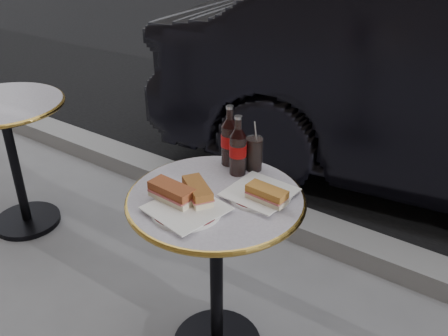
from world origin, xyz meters
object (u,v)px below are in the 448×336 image
Objects in this scene: plate_right at (260,194)px; bistro_table at (216,278)px; cola_bottle_right at (238,145)px; cola_bottle_left at (230,135)px; cola_glass at (254,154)px; plate_left at (186,210)px.

bistro_table is at bearing -143.79° from plate_right.
plate_right is 0.21m from cola_bottle_right.
cola_bottle_right is at bearing 98.90° from bistro_table.
cola_bottle_right is (0.07, -0.05, -0.00)m from cola_bottle_left.
cola_glass reaches higher than plate_right.
cola_glass is (0.10, 0.01, -0.05)m from cola_bottle_left.
cola_bottle_right is (-0.01, 0.31, 0.11)m from plate_left.
cola_glass reaches higher than bistro_table.
cola_glass is (-0.12, 0.15, 0.06)m from plate_right.
cola_bottle_right is at bearing -118.89° from cola_glass.
cola_glass is at bearing 128.34° from plate_right.
plate_right is 0.96× the size of cola_bottle_right.
cola_bottle_right reaches higher than cola_glass.
plate_left is 1.80× the size of cola_glass.
cola_bottle_left is 0.08m from cola_bottle_right.
plate_left is 0.98× the size of cola_bottle_left.
cola_bottle_left is at bearing 113.20° from bistro_table.
cola_glass reaches higher than plate_left.
cola_bottle_left is 1.83× the size of cola_glass.
bistro_table is 3.18× the size of cola_bottle_right.
cola_glass is at bearing 88.69° from bistro_table.
cola_bottle_left is (-0.10, 0.22, 0.49)m from bistro_table.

